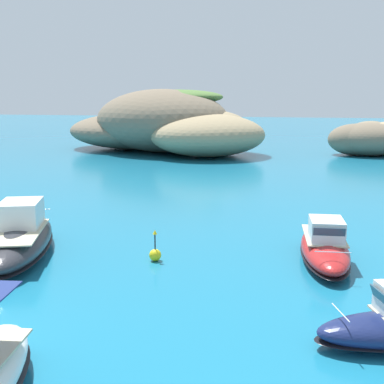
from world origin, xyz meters
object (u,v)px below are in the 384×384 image
object	(u,v)px
islet_small	(373,138)
motorboat_red	(325,247)
channel_buoy	(155,254)
islet_large	(168,126)
motorboat_charcoal	(21,238)

from	to	relation	value
islet_small	motorboat_red	xyz separation A→B (m)	(-5.23, -49.44, -1.46)
motorboat_red	channel_buoy	xyz separation A→B (m)	(-7.52, -2.07, -0.36)
islet_large	motorboat_charcoal	bearing A→B (deg)	-79.55
islet_large	channel_buoy	world-z (taller)	islet_large
motorboat_charcoal	channel_buoy	world-z (taller)	motorboat_charcoal
islet_small	motorboat_red	world-z (taller)	islet_small
motorboat_charcoal	motorboat_red	distance (m)	14.28
motorboat_charcoal	islet_large	bearing A→B (deg)	100.45
islet_large	motorboat_charcoal	world-z (taller)	islet_large
channel_buoy	islet_small	bearing A→B (deg)	76.09
motorboat_red	channel_buoy	size ratio (longest dim) A/B	4.91
islet_large	motorboat_charcoal	distance (m)	49.43
motorboat_red	channel_buoy	distance (m)	7.81
motorboat_charcoal	channel_buoy	distance (m)	6.52
motorboat_charcoal	channel_buoy	bearing A→B (deg)	9.01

